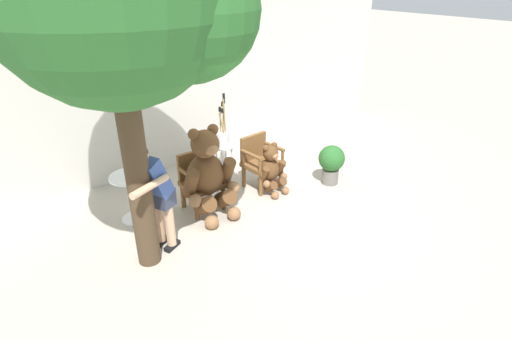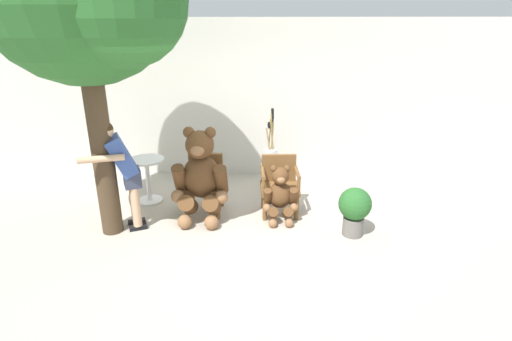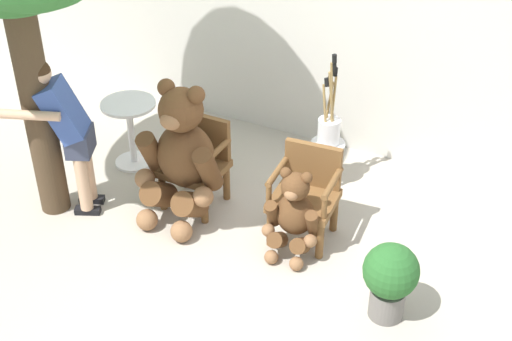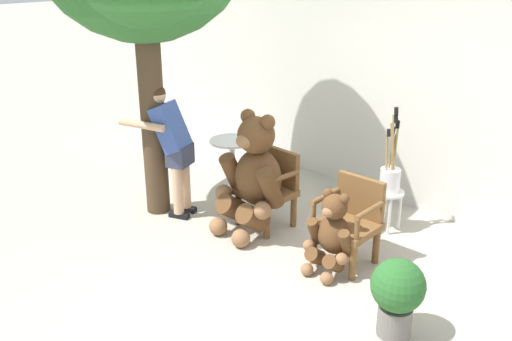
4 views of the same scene
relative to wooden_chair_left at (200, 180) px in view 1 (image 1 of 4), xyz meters
name	(u,v)px [view 1 (image 1 of 4)]	position (x,y,z in m)	size (l,w,h in m)	color
ground_plane	(260,215)	(0.57, -0.74, -0.46)	(60.00, 60.00, 0.00)	#B2A899
back_wall	(178,88)	(0.57, 1.66, 0.94)	(10.00, 0.16, 2.80)	beige
wooden_chair_left	(200,180)	(0.00, 0.00, 0.00)	(0.56, 0.52, 0.86)	brown
wooden_chair_right	(260,160)	(1.13, 0.00, 0.00)	(0.60, 0.57, 0.86)	brown
teddy_bear_large	(208,174)	(0.00, -0.25, 0.20)	(0.82, 0.76, 1.36)	brown
teddy_bear_small	(271,169)	(1.14, -0.29, -0.05)	(0.50, 0.49, 0.84)	brown
person_visitor	(154,188)	(-0.96, -0.63, 0.45)	(0.68, 0.68, 1.55)	black
white_stool	(224,151)	(0.98, 0.87, -0.11)	(0.34, 0.34, 0.46)	white
brush_bucket	(223,136)	(0.98, 0.87, 0.20)	(0.22, 0.22, 0.96)	white
round_side_table	(132,193)	(-0.95, 0.26, -0.01)	(0.56, 0.56, 0.72)	white
potted_plant	(331,162)	(2.13, -0.66, -0.07)	(0.44, 0.44, 0.68)	slate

